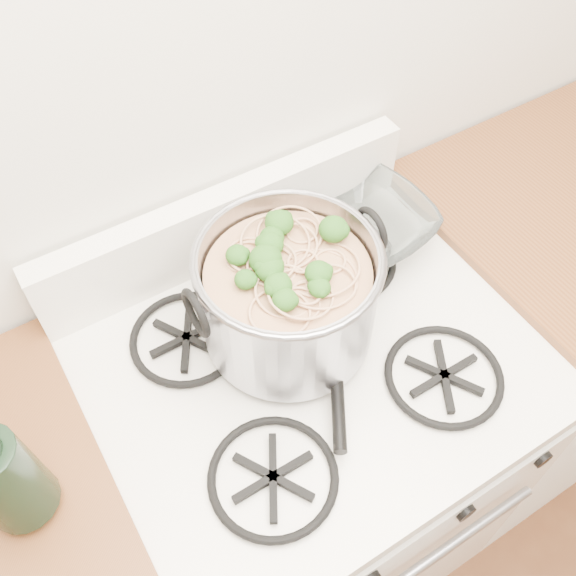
% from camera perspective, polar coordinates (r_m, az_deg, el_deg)
% --- Properties ---
extents(gas_range, '(0.76, 0.66, 0.92)m').
position_cam_1_polar(gas_range, '(1.55, 1.73, -15.47)').
color(gas_range, white).
rests_on(gas_range, ground).
extents(stock_pot, '(0.34, 0.31, 0.21)m').
position_cam_1_polar(stock_pot, '(1.06, -0.00, -0.68)').
color(stock_pot, '#9999A2').
rests_on(stock_pot, gas_range).
extents(spatula, '(0.41, 0.42, 0.02)m').
position_cam_1_polar(spatula, '(1.14, 4.09, -2.57)').
color(spatula, black).
rests_on(spatula, gas_range).
extents(glass_bowl, '(0.12, 0.12, 0.03)m').
position_cam_1_polar(glass_bowl, '(1.28, 6.32, 5.14)').
color(glass_bowl, white).
rests_on(glass_bowl, gas_range).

